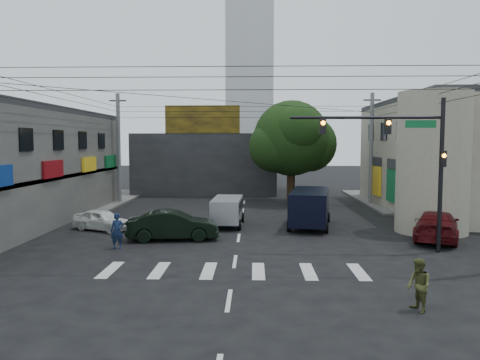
{
  "coord_description": "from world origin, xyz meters",
  "views": [
    {
      "loc": [
        0.8,
        -22.89,
        5.17
      ],
      "look_at": [
        0.02,
        4.0,
        2.98
      ],
      "focal_mm": 35.0,
      "sensor_mm": 36.0,
      "label": 1
    }
  ],
  "objects_px": {
    "maroon_sedan": "(437,226)",
    "navy_van": "(310,209)",
    "traffic_officer": "(117,231)",
    "utility_pole_far_right": "(371,149)",
    "dark_sedan": "(173,225)",
    "pedestrian_olive": "(419,285)",
    "utility_pole_far_left": "(119,149)",
    "white_compact": "(102,220)",
    "silver_minivan": "(227,212)",
    "traffic_gantry": "(405,149)",
    "street_tree": "(291,139)"
  },
  "relations": [
    {
      "from": "utility_pole_far_left",
      "to": "traffic_officer",
      "type": "distance_m",
      "value": 17.76
    },
    {
      "from": "traffic_gantry",
      "to": "navy_van",
      "type": "bearing_deg",
      "value": 118.7
    },
    {
      "from": "dark_sedan",
      "to": "street_tree",
      "type": "bearing_deg",
      "value": -32.78
    },
    {
      "from": "dark_sedan",
      "to": "white_compact",
      "type": "distance_m",
      "value": 5.32
    },
    {
      "from": "traffic_gantry",
      "to": "pedestrian_olive",
      "type": "relative_size",
      "value": 4.39
    },
    {
      "from": "utility_pole_far_right",
      "to": "white_compact",
      "type": "relative_size",
      "value": 2.35
    },
    {
      "from": "street_tree",
      "to": "utility_pole_far_right",
      "type": "distance_m",
      "value": 6.63
    },
    {
      "from": "utility_pole_far_left",
      "to": "pedestrian_olive",
      "type": "height_order",
      "value": "utility_pole_far_left"
    },
    {
      "from": "utility_pole_far_left",
      "to": "silver_minivan",
      "type": "height_order",
      "value": "utility_pole_far_left"
    },
    {
      "from": "traffic_gantry",
      "to": "maroon_sedan",
      "type": "relative_size",
      "value": 1.26
    },
    {
      "from": "utility_pole_far_right",
      "to": "traffic_officer",
      "type": "distance_m",
      "value": 23.65
    },
    {
      "from": "silver_minivan",
      "to": "white_compact",
      "type": "bearing_deg",
      "value": 104.95
    },
    {
      "from": "street_tree",
      "to": "utility_pole_far_right",
      "type": "relative_size",
      "value": 0.95
    },
    {
      "from": "dark_sedan",
      "to": "pedestrian_olive",
      "type": "relative_size",
      "value": 3.01
    },
    {
      "from": "utility_pole_far_right",
      "to": "silver_minivan",
      "type": "relative_size",
      "value": 2.25
    },
    {
      "from": "pedestrian_olive",
      "to": "maroon_sedan",
      "type": "bearing_deg",
      "value": 142.86
    },
    {
      "from": "traffic_officer",
      "to": "maroon_sedan",
      "type": "bearing_deg",
      "value": 5.08
    },
    {
      "from": "dark_sedan",
      "to": "silver_minivan",
      "type": "height_order",
      "value": "silver_minivan"
    },
    {
      "from": "traffic_gantry",
      "to": "maroon_sedan",
      "type": "bearing_deg",
      "value": 46.64
    },
    {
      "from": "utility_pole_far_right",
      "to": "dark_sedan",
      "type": "xyz_separation_m",
      "value": [
        -13.96,
        -14.6,
        -3.81
      ]
    },
    {
      "from": "traffic_gantry",
      "to": "dark_sedan",
      "type": "height_order",
      "value": "traffic_gantry"
    },
    {
      "from": "navy_van",
      "to": "traffic_officer",
      "type": "xyz_separation_m",
      "value": [
        -10.05,
        -6.25,
        -0.25
      ]
    },
    {
      "from": "street_tree",
      "to": "white_compact",
      "type": "height_order",
      "value": "street_tree"
    },
    {
      "from": "maroon_sedan",
      "to": "pedestrian_olive",
      "type": "bearing_deg",
      "value": 89.33
    },
    {
      "from": "utility_pole_far_right",
      "to": "pedestrian_olive",
      "type": "height_order",
      "value": "utility_pole_far_right"
    },
    {
      "from": "utility_pole_far_right",
      "to": "white_compact",
      "type": "distance_m",
      "value": 22.49
    },
    {
      "from": "utility_pole_far_left",
      "to": "dark_sedan",
      "type": "distance_m",
      "value": 16.65
    },
    {
      "from": "utility_pole_far_right",
      "to": "navy_van",
      "type": "height_order",
      "value": "utility_pole_far_right"
    },
    {
      "from": "white_compact",
      "to": "navy_van",
      "type": "relative_size",
      "value": 0.67
    },
    {
      "from": "street_tree",
      "to": "navy_van",
      "type": "distance_m",
      "value": 12.27
    },
    {
      "from": "traffic_gantry",
      "to": "street_tree",
      "type": "bearing_deg",
      "value": 101.99
    },
    {
      "from": "navy_van",
      "to": "maroon_sedan",
      "type": "bearing_deg",
      "value": -110.2
    },
    {
      "from": "utility_pole_far_left",
      "to": "utility_pole_far_right",
      "type": "height_order",
      "value": "same"
    },
    {
      "from": "utility_pole_far_right",
      "to": "dark_sedan",
      "type": "distance_m",
      "value": 20.55
    },
    {
      "from": "street_tree",
      "to": "traffic_gantry",
      "type": "height_order",
      "value": "street_tree"
    },
    {
      "from": "white_compact",
      "to": "pedestrian_olive",
      "type": "xyz_separation_m",
      "value": [
        13.93,
        -12.84,
        0.2
      ]
    },
    {
      "from": "maroon_sedan",
      "to": "navy_van",
      "type": "xyz_separation_m",
      "value": [
        -6.25,
        3.7,
        0.35
      ]
    },
    {
      "from": "dark_sedan",
      "to": "white_compact",
      "type": "xyz_separation_m",
      "value": [
        -4.64,
        2.6,
        -0.16
      ]
    },
    {
      "from": "traffic_gantry",
      "to": "utility_pole_far_left",
      "type": "xyz_separation_m",
      "value": [
        -18.32,
        17.0,
        -0.23
      ]
    },
    {
      "from": "navy_van",
      "to": "traffic_officer",
      "type": "distance_m",
      "value": 11.84
    },
    {
      "from": "utility_pole_far_left",
      "to": "dark_sedan",
      "type": "bearing_deg",
      "value": -64.24
    },
    {
      "from": "street_tree",
      "to": "traffic_gantry",
      "type": "xyz_separation_m",
      "value": [
        3.82,
        -18.0,
        -0.64
      ]
    },
    {
      "from": "dark_sedan",
      "to": "maroon_sedan",
      "type": "bearing_deg",
      "value": -95.49
    },
    {
      "from": "silver_minivan",
      "to": "pedestrian_olive",
      "type": "relative_size",
      "value": 2.49
    },
    {
      "from": "traffic_officer",
      "to": "traffic_gantry",
      "type": "bearing_deg",
      "value": -5.0
    },
    {
      "from": "utility_pole_far_right",
      "to": "maroon_sedan",
      "type": "distance_m",
      "value": 14.68
    },
    {
      "from": "silver_minivan",
      "to": "pedestrian_olive",
      "type": "bearing_deg",
      "value": -153.08
    },
    {
      "from": "utility_pole_far_left",
      "to": "navy_van",
      "type": "height_order",
      "value": "utility_pole_far_left"
    },
    {
      "from": "maroon_sedan",
      "to": "silver_minivan",
      "type": "xyz_separation_m",
      "value": [
        -11.32,
        3.81,
        0.1
      ]
    },
    {
      "from": "utility_pole_far_right",
      "to": "navy_van",
      "type": "distance_m",
      "value": 12.68
    }
  ]
}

